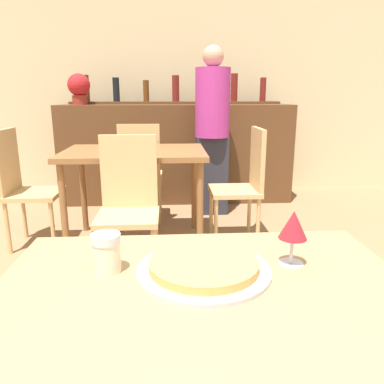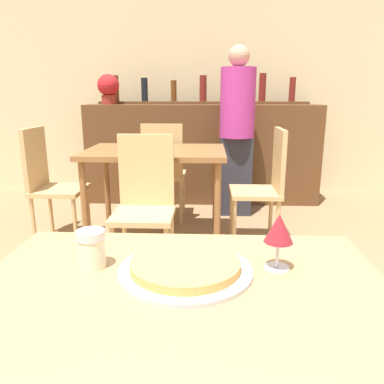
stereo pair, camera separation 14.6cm
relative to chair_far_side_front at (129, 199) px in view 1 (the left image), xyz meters
name	(u,v)px [view 1 (the left image)]	position (x,y,z in m)	size (l,w,h in m)	color
wall_back	(175,78)	(0.36, 2.40, 0.87)	(8.00, 0.05, 2.80)	beige
dining_table_near	(204,315)	(0.36, -1.56, 0.12)	(1.07, 0.71, 0.74)	#A87F51
dining_table_far	(135,161)	(0.00, 0.54, 0.16)	(1.11, 0.76, 0.78)	brown
bar_counter	(177,153)	(0.36, 1.90, 0.01)	(2.60, 0.56, 1.10)	brown
bar_back_shelf	(176,97)	(0.36, 2.04, 0.64)	(2.39, 0.24, 0.34)	brown
chair_far_side_front	(129,199)	(0.00, 0.00, 0.00)	(0.40, 0.40, 0.95)	tan
chair_far_side_back	(140,168)	(0.00, 1.09, 0.00)	(0.40, 0.40, 0.95)	tan
chair_far_side_left	(22,182)	(-0.89, 0.54, 0.00)	(0.40, 0.40, 0.95)	tan
chair_far_side_right	(245,179)	(0.89, 0.54, 0.00)	(0.40, 0.40, 0.95)	tan
pizza_tray	(204,267)	(0.36, -1.49, 0.22)	(0.36, 0.36, 0.04)	#B7B7BC
cheese_shaker	(107,253)	(0.10, -1.47, 0.26)	(0.08, 0.08, 0.11)	beige
person_standing	(212,126)	(0.71, 1.32, 0.37)	(0.34, 0.34, 1.66)	#2D2D38
wine_glass	(293,227)	(0.62, -1.46, 0.32)	(0.08, 0.08, 0.16)	silver
potted_plant	(79,87)	(-0.69, 1.85, 0.75)	(0.24, 0.24, 0.33)	maroon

